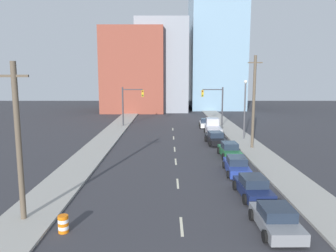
{
  "coord_description": "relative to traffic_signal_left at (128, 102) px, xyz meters",
  "views": [
    {
      "loc": [
        -0.76,
        -10.09,
        8.36
      ],
      "look_at": [
        -0.71,
        29.88,
        2.2
      ],
      "focal_mm": 35.0,
      "sensor_mm": 36.0,
      "label": 1
    }
  ],
  "objects": [
    {
      "name": "sidewalk_left",
      "position": [
        -1.73,
        4.46,
        -4.06
      ],
      "size": [
        3.36,
        96.16,
        0.17
      ],
      "color": "#9E9B93",
      "rests_on": "ground"
    },
    {
      "name": "sidewalk_right",
      "position": [
        16.24,
        4.46,
        -4.06
      ],
      "size": [
        3.36,
        96.16,
        0.17
      ],
      "color": "#9E9B93",
      "rests_on": "ground"
    },
    {
      "name": "lane_stripe_at_7m",
      "position": [
        7.26,
        -36.44,
        -4.15
      ],
      "size": [
        0.16,
        2.4,
        0.01
      ],
      "primitive_type": "cube",
      "color": "beige",
      "rests_on": "ground"
    },
    {
      "name": "lane_stripe_at_15m",
      "position": [
        7.26,
        -29.08,
        -4.15
      ],
      "size": [
        0.16,
        2.4,
        0.01
      ],
      "primitive_type": "cube",
      "color": "beige",
      "rests_on": "ground"
    },
    {
      "name": "lane_stripe_at_21m",
      "position": [
        7.26,
        -22.5,
        -4.15
      ],
      "size": [
        0.16,
        2.4,
        0.01
      ],
      "primitive_type": "cube",
      "color": "beige",
      "rests_on": "ground"
    },
    {
      "name": "lane_stripe_at_27m",
      "position": [
        7.26,
        -16.98,
        -4.15
      ],
      "size": [
        0.16,
        2.4,
        0.01
      ],
      "primitive_type": "cube",
      "color": "beige",
      "rests_on": "ground"
    },
    {
      "name": "lane_stripe_at_34m",
      "position": [
        7.26,
        -10.07,
        -4.15
      ],
      "size": [
        0.16,
        2.4,
        0.01
      ],
      "primitive_type": "cube",
      "color": "beige",
      "rests_on": "ground"
    },
    {
      "name": "lane_stripe_at_41m",
      "position": [
        7.26,
        -2.76,
        -4.15
      ],
      "size": [
        0.16,
        2.4,
        0.01
      ],
      "primitive_type": "cube",
      "color": "beige",
      "rests_on": "ground"
    },
    {
      "name": "building_brick_left",
      "position": [
        -1.51,
        25.33,
        5.36
      ],
      "size": [
        14.0,
        16.0,
        19.01
      ],
      "color": "brown",
      "rests_on": "ground"
    },
    {
      "name": "building_office_center",
      "position": [
        5.07,
        29.33,
        6.42
      ],
      "size": [
        12.0,
        20.0,
        21.14
      ],
      "color": "gray",
      "rests_on": "ground"
    },
    {
      "name": "building_glass_right",
      "position": [
        18.77,
        33.33,
        11.64
      ],
      "size": [
        13.0,
        20.0,
        31.57
      ],
      "color": "#7A9EB7",
      "rests_on": "ground"
    },
    {
      "name": "traffic_signal_left",
      "position": [
        0.0,
        0.0,
        0.0
      ],
      "size": [
        3.59,
        0.35,
        6.52
      ],
      "color": "#38383D",
      "rests_on": "ground"
    },
    {
      "name": "traffic_signal_right",
      "position": [
        14.51,
        0.0,
        0.0
      ],
      "size": [
        3.59,
        0.35,
        6.52
      ],
      "color": "#38383D",
      "rests_on": "ground"
    },
    {
      "name": "utility_pole_left_near",
      "position": [
        -1.88,
        -35.76,
        0.54
      ],
      "size": [
        1.6,
        0.32,
        9.14
      ],
      "color": "brown",
      "rests_on": "ground"
    },
    {
      "name": "utility_pole_right_mid",
      "position": [
        16.19,
        -16.77,
        1.27
      ],
      "size": [
        1.6,
        0.32,
        10.59
      ],
      "color": "brown",
      "rests_on": "ground"
    },
    {
      "name": "traffic_barrel",
      "position": [
        0.86,
        -37.14,
        -3.67
      ],
      "size": [
        0.56,
        0.56,
        0.95
      ],
      "color": "orange",
      "rests_on": "ground"
    },
    {
      "name": "street_lamp",
      "position": [
        16.45,
        -11.49,
        0.41
      ],
      "size": [
        0.44,
        0.44,
        7.82
      ],
      "color": "#4C4C51",
      "rests_on": "ground"
    },
    {
      "name": "sedan_gray",
      "position": [
        12.38,
        -36.92,
        -3.51
      ],
      "size": [
        2.22,
        4.25,
        1.38
      ],
      "rotation": [
        0.0,
        0.0,
        0.01
      ],
      "color": "slate",
      "rests_on": "ground"
    },
    {
      "name": "sedan_navy",
      "position": [
        12.42,
        -31.85,
        -3.48
      ],
      "size": [
        2.21,
        4.5,
        1.45
      ],
      "rotation": [
        0.0,
        0.0,
        0.04
      ],
      "color": "#141E47",
      "rests_on": "ground"
    },
    {
      "name": "sedan_blue",
      "position": [
        12.43,
        -26.27,
        -3.49
      ],
      "size": [
        2.18,
        4.76,
        1.46
      ],
      "rotation": [
        0.0,
        0.0,
        -0.04
      ],
      "color": "navy",
      "rests_on": "ground"
    },
    {
      "name": "sedan_green",
      "position": [
        12.89,
        -20.5,
        -3.46
      ],
      "size": [
        2.07,
        4.44,
        1.51
      ],
      "rotation": [
        0.0,
        0.0,
        0.02
      ],
      "color": "#1E6033",
      "rests_on": "ground"
    },
    {
      "name": "sedan_black",
      "position": [
        12.36,
        -13.98,
        -3.46
      ],
      "size": [
        2.32,
        4.86,
        1.52
      ],
      "rotation": [
        0.0,
        0.0,
        0.06
      ],
      "color": "black",
      "rests_on": "ground"
    },
    {
      "name": "pickup_truck_silver",
      "position": [
        12.91,
        -7.56,
        -3.23
      ],
      "size": [
        2.48,
        6.32,
        2.28
      ],
      "rotation": [
        0.0,
        0.0,
        -0.05
      ],
      "color": "#B2B2BC",
      "rests_on": "ground"
    },
    {
      "name": "sedan_white",
      "position": [
        12.65,
        -0.97,
        -3.48
      ],
      "size": [
        2.27,
        4.29,
        1.45
      ],
      "rotation": [
        0.0,
        0.0,
        -0.05
      ],
      "color": "silver",
      "rests_on": "ground"
    }
  ]
}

